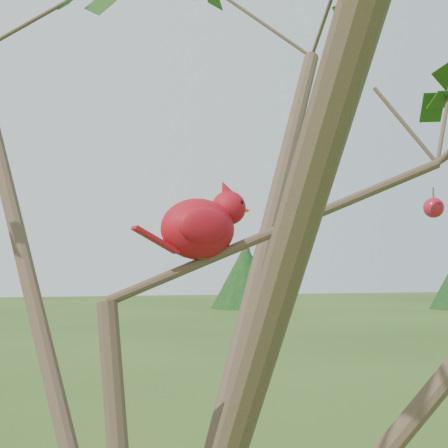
# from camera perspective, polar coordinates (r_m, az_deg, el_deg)

# --- Properties ---
(crabapple_tree) EXTENTS (2.35, 2.05, 2.95)m
(crabapple_tree) POSITION_cam_1_polar(r_m,az_deg,el_deg) (0.96, -5.55, 2.84)
(crabapple_tree) COLOR #3F2D22
(crabapple_tree) RESTS_ON ground
(cardinal) EXTENTS (0.22, 0.13, 0.15)m
(cardinal) POSITION_cam_1_polar(r_m,az_deg,el_deg) (1.08, -2.04, -0.16)
(cardinal) COLOR red
(cardinal) RESTS_ON ground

